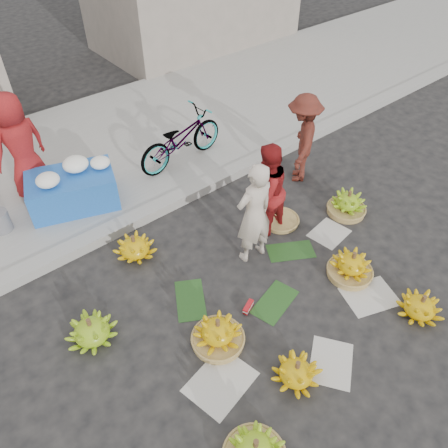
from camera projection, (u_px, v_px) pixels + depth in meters
ground at (269, 289)px, 5.64m from camera, size 80.00×80.00×0.00m
curb at (173, 201)px, 6.85m from camera, size 40.00×0.25×0.15m
sidewalk at (109, 146)px, 8.07m from camera, size 40.00×4.00×0.12m
newspaper_scatter at (316, 329)px, 5.18m from camera, size 3.20×1.80×0.00m
banana_leaves at (253, 283)px, 5.70m from camera, size 2.00×1.00×0.00m
banana_bunch_0 at (218, 333)px, 4.93m from camera, size 0.61×0.61×0.42m
banana_bunch_2 at (296, 372)px, 4.62m from camera, size 0.54×0.54×0.32m
banana_bunch_3 at (420, 306)px, 5.25m from camera, size 0.60×0.60×0.33m
banana_bunch_4 at (351, 266)px, 5.70m from camera, size 0.58×0.58×0.41m
banana_bunch_5 at (347, 204)px, 6.65m from camera, size 0.57×0.57×0.41m
banana_bunch_6 at (92, 330)px, 4.98m from camera, size 0.72×0.72×0.36m
banana_bunch_7 at (134, 247)px, 5.98m from camera, size 0.66×0.66×0.36m
basket_spare at (280, 221)px, 6.57m from camera, size 0.66×0.66×0.06m
incense_stack at (248, 307)px, 5.36m from camera, size 0.20×0.14×0.08m
vendor_cream at (254, 214)px, 5.58m from camera, size 0.57×0.40×1.51m
vendor_red at (266, 191)px, 6.00m from camera, size 0.75×0.62×1.43m
man_striped at (302, 139)px, 6.95m from camera, size 1.09×1.05×1.49m
flower_table at (73, 188)px, 6.53m from camera, size 1.44×1.16×0.73m
grey_bucket at (0, 221)px, 6.19m from camera, size 0.28×0.28×0.32m
flower_vendor at (20, 146)px, 6.42m from camera, size 0.91×0.71×1.65m
bicycle at (181, 139)px, 7.31m from camera, size 0.73×1.73×0.89m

